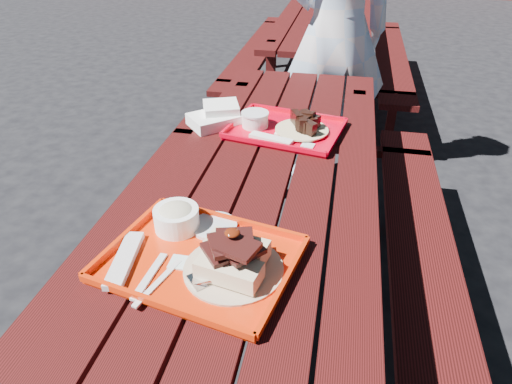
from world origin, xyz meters
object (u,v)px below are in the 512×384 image
picnic_table_near (264,231)px  picnic_table_far (324,37)px  person (336,33)px  far_tray (283,127)px  near_tray (204,248)px

picnic_table_near → picnic_table_far: bearing=90.0°
picnic_table_near → person: size_ratio=1.29×
picnic_table_near → far_tray: size_ratio=4.83×
far_tray → person: size_ratio=0.27×
near_tray → person: bearing=82.6°
picnic_table_near → near_tray: 0.46m
picnic_table_near → far_tray: bearing=90.4°
picnic_table_far → far_tray: far_tray is taller
picnic_table_far → near_tray: near_tray is taller
far_tray → picnic_table_near: bearing=-89.6°
near_tray → person: 1.81m
far_tray → person: 1.00m
picnic_table_near → person: bearing=84.2°
person → near_tray: bearing=58.9°
picnic_table_far → person: size_ratio=1.29×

